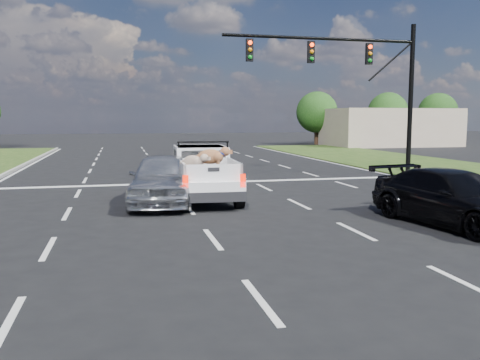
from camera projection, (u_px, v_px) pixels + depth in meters
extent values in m
plane|color=black|center=(287.00, 235.00, 11.84)|extent=(160.00, 160.00, 0.00)
cube|color=silver|center=(73.00, 202.00, 16.43)|extent=(0.12, 60.00, 0.01)
cube|color=silver|center=(181.00, 198.00, 17.23)|extent=(0.12, 60.00, 0.01)
cube|color=silver|center=(279.00, 195.00, 18.03)|extent=(0.12, 60.00, 0.01)
cube|color=silver|center=(369.00, 191.00, 18.84)|extent=(0.12, 60.00, 0.01)
cube|color=silver|center=(453.00, 188.00, 19.65)|extent=(0.15, 60.00, 0.01)
cube|color=silver|center=(211.00, 182.00, 21.50)|extent=(17.00, 0.45, 0.01)
cylinder|color=black|center=(411.00, 101.00, 23.76)|extent=(0.22, 0.22, 7.00)
cylinder|color=black|center=(322.00, 39.00, 22.40)|extent=(9.00, 0.14, 0.14)
cube|color=black|center=(369.00, 54.00, 23.00)|extent=(0.30, 0.18, 0.95)
sphere|color=#FF2E07|center=(370.00, 47.00, 22.85)|extent=(0.18, 0.18, 0.18)
cube|color=black|center=(311.00, 52.00, 22.35)|extent=(0.30, 0.18, 0.95)
sphere|color=#FF2E07|center=(312.00, 45.00, 22.21)|extent=(0.18, 0.18, 0.18)
cube|color=black|center=(250.00, 50.00, 21.71)|extent=(0.30, 0.18, 0.95)
sphere|color=#FF2E07|center=(250.00, 43.00, 21.57)|extent=(0.18, 0.18, 0.18)
cube|color=#BCA990|center=(390.00, 127.00, 49.50)|extent=(12.00, 7.00, 3.60)
cylinder|color=#332114|center=(316.00, 134.00, 52.08)|extent=(0.44, 0.44, 2.16)
sphere|color=#163B10|center=(317.00, 112.00, 51.81)|extent=(4.20, 4.20, 4.20)
cylinder|color=#332114|center=(387.00, 133.00, 53.91)|extent=(0.44, 0.44, 2.16)
sphere|color=#163B10|center=(388.00, 112.00, 53.64)|extent=(4.20, 4.20, 4.20)
cylinder|color=#332114|center=(437.00, 133.00, 55.29)|extent=(0.44, 0.44, 2.16)
sphere|color=#163B10|center=(438.00, 112.00, 55.02)|extent=(4.20, 4.20, 4.20)
cylinder|color=black|center=(183.00, 198.00, 15.07)|extent=(0.31, 0.75, 0.74)
cylinder|color=black|center=(239.00, 196.00, 15.38)|extent=(0.31, 0.75, 0.74)
cylinder|color=black|center=(176.00, 183.00, 18.56)|extent=(0.31, 0.75, 0.74)
cylinder|color=black|center=(222.00, 181.00, 18.87)|extent=(0.31, 0.75, 0.74)
cube|color=white|center=(204.00, 180.00, 16.98)|extent=(2.09, 5.21, 0.50)
cube|color=white|center=(200.00, 158.00, 18.08)|extent=(1.89, 2.31, 0.83)
cube|color=black|center=(204.00, 159.00, 17.01)|extent=(1.50, 0.10, 0.60)
cylinder|color=black|center=(203.00, 142.00, 17.06)|extent=(1.74, 0.13, 0.05)
cube|color=black|center=(208.00, 178.00, 15.85)|extent=(1.84, 2.55, 0.06)
cube|color=white|center=(182.00, 169.00, 15.66)|extent=(0.20, 2.47, 0.50)
cube|color=white|center=(234.00, 168.00, 15.96)|extent=(0.20, 2.47, 0.50)
cube|color=white|center=(213.00, 173.00, 14.65)|extent=(1.72, 0.16, 0.50)
cube|color=red|center=(186.00, 182.00, 14.33)|extent=(0.16, 0.07, 0.39)
cube|color=red|center=(243.00, 181.00, 14.63)|extent=(0.16, 0.07, 0.39)
cube|color=black|center=(214.00, 197.00, 14.60)|extent=(1.87, 0.38, 0.29)
imported|color=silver|center=(162.00, 178.00, 16.10)|extent=(2.58, 4.98, 1.62)
imported|color=black|center=(454.00, 198.00, 12.83)|extent=(2.77, 5.12, 1.41)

